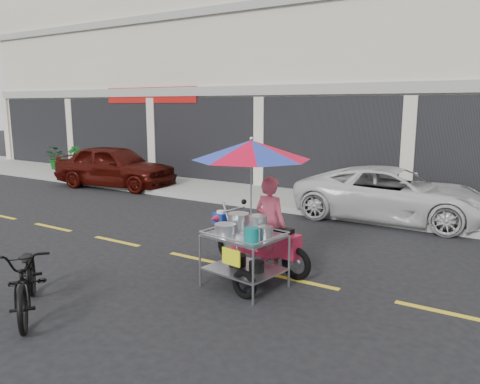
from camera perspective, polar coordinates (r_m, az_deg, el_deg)
The scene contains 9 objects.
ground at distance 7.33m, azimuth 7.56°, elevation -10.78°, with size 90.00×90.00×0.00m, color black.
sidewalk at distance 12.33m, azimuth 18.38°, elevation -2.06°, with size 45.00×3.00×0.15m, color gray.
centerline at distance 7.33m, azimuth 7.56°, elevation -10.75°, with size 42.00×0.10×0.01m, color gold.
maroon_sedan at distance 15.77m, azimuth -14.99°, elevation 3.06°, with size 1.64×4.07×1.39m, color #340804.
white_pickup at distance 11.41m, azimuth 18.17°, elevation -0.26°, with size 2.05×4.44×1.23m, color silver.
plant_tall at distance 19.90m, azimuth -21.39°, elevation 3.94°, with size 0.83×0.72×0.92m, color #0C4210.
plant_short at distance 18.74m, azimuth -19.61°, elevation 3.80°, with size 0.55×0.55×0.99m, color #0C4210.
near_bicycle at distance 6.66m, azimuth -24.49°, elevation -9.53°, with size 0.63×1.81×0.95m, color black.
food_vendor_rig at distance 6.94m, azimuth 2.02°, elevation 0.10°, with size 2.21×2.00×2.23m.
Camera 1 is at (2.81, -6.23, 2.66)m, focal length 35.00 mm.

